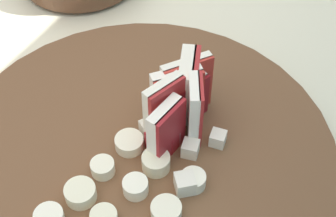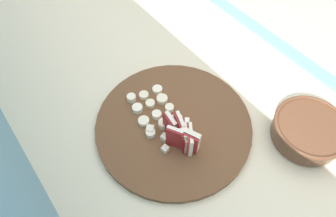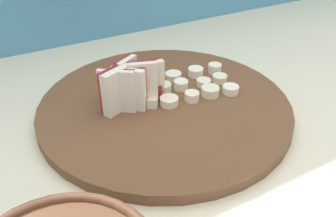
# 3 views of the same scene
# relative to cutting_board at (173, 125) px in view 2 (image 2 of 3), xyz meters

# --- Properties ---
(ground) EXTENTS (10.00, 10.00, 0.00)m
(ground) POSITION_rel_cutting_board_xyz_m (0.09, -0.06, -0.91)
(ground) COLOR #B2ADA3
(tiled_countertop) EXTENTS (1.55, 0.75, 0.91)m
(tiled_countertop) POSITION_rel_cutting_board_xyz_m (0.09, -0.06, -0.46)
(tiled_countertop) COLOR beige
(tiled_countertop) RESTS_ON ground
(tile_backsplash) EXTENTS (2.40, 0.04, 1.42)m
(tile_backsplash) POSITION_rel_cutting_board_xyz_m (0.09, 0.33, -0.20)
(tile_backsplash) COLOR #4C8EB2
(tile_backsplash) RESTS_ON ground
(cutting_board) EXTENTS (0.37, 0.37, 0.02)m
(cutting_board) POSITION_rel_cutting_board_xyz_m (0.00, 0.00, 0.00)
(cutting_board) COLOR brown
(cutting_board) RESTS_ON tiled_countertop
(apple_wedge_fan) EXTENTS (0.10, 0.06, 0.07)m
(apple_wedge_fan) POSITION_rel_cutting_board_xyz_m (-0.05, 0.02, 0.04)
(apple_wedge_fan) COLOR #B22D23
(apple_wedge_fan) RESTS_ON cutting_board
(apple_dice_pile) EXTENTS (0.08, 0.08, 0.02)m
(apple_dice_pile) POSITION_rel_cutting_board_xyz_m (-0.02, 0.02, 0.02)
(apple_dice_pile) COLOR #EFE5CC
(apple_dice_pile) RESTS_ON cutting_board
(banana_slice_rows) EXTENTS (0.14, 0.11, 0.02)m
(banana_slice_rows) POSITION_rel_cutting_board_xyz_m (0.06, 0.02, 0.01)
(banana_slice_rows) COLOR #F4EAC6
(banana_slice_rows) RESTS_ON cutting_board
(ceramic_bowl) EXTENTS (0.17, 0.17, 0.06)m
(ceramic_bowl) POSITION_rel_cutting_board_xyz_m (-0.21, -0.23, 0.02)
(ceramic_bowl) COLOR brown
(ceramic_bowl) RESTS_ON tiled_countertop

